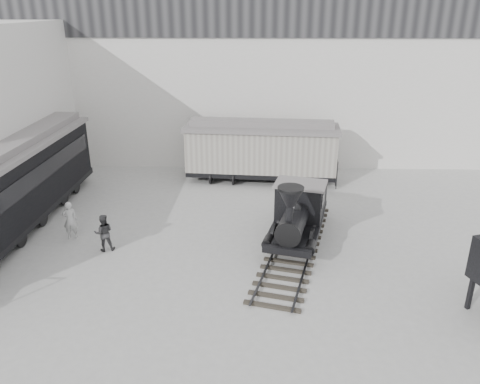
{
  "coord_description": "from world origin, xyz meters",
  "views": [
    {
      "loc": [
        0.19,
        -14.96,
        9.68
      ],
      "look_at": [
        -0.4,
        4.41,
        2.0
      ],
      "focal_mm": 35.0,
      "sensor_mm": 36.0,
      "label": 1
    }
  ],
  "objects_px": {
    "boxcar": "(261,149)",
    "passenger_coach": "(6,187)",
    "locomotive": "(298,216)",
    "visitor_b": "(104,233)",
    "visitor_a": "(70,220)"
  },
  "relations": [
    {
      "from": "visitor_b",
      "to": "locomotive",
      "type": "bearing_deg",
      "value": 171.0
    },
    {
      "from": "locomotive",
      "to": "passenger_coach",
      "type": "bearing_deg",
      "value": -169.14
    },
    {
      "from": "locomotive",
      "to": "visitor_a",
      "type": "xyz_separation_m",
      "value": [
        -10.07,
        0.02,
        -0.34
      ]
    },
    {
      "from": "visitor_a",
      "to": "passenger_coach",
      "type": "bearing_deg",
      "value": -26.13
    },
    {
      "from": "boxcar",
      "to": "passenger_coach",
      "type": "relative_size",
      "value": 0.62
    },
    {
      "from": "locomotive",
      "to": "visitor_b",
      "type": "xyz_separation_m",
      "value": [
        -8.25,
        -1.05,
        -0.4
      ]
    },
    {
      "from": "boxcar",
      "to": "passenger_coach",
      "type": "xyz_separation_m",
      "value": [
        -11.57,
        -7.1,
        0.23
      ]
    },
    {
      "from": "passenger_coach",
      "to": "visitor_a",
      "type": "xyz_separation_m",
      "value": [
        3.01,
        -0.74,
        -1.27
      ]
    },
    {
      "from": "boxcar",
      "to": "locomotive",
      "type": "bearing_deg",
      "value": -74.7
    },
    {
      "from": "passenger_coach",
      "to": "visitor_b",
      "type": "distance_m",
      "value": 5.33
    },
    {
      "from": "boxcar",
      "to": "visitor_a",
      "type": "xyz_separation_m",
      "value": [
        -8.55,
        -7.83,
        -1.03
      ]
    },
    {
      "from": "locomotive",
      "to": "boxcar",
      "type": "bearing_deg",
      "value": 115.1
    },
    {
      "from": "passenger_coach",
      "to": "boxcar",
      "type": "bearing_deg",
      "value": 32.73
    },
    {
      "from": "boxcar",
      "to": "passenger_coach",
      "type": "height_order",
      "value": "passenger_coach"
    },
    {
      "from": "boxcar",
      "to": "visitor_b",
      "type": "distance_m",
      "value": 11.22
    }
  ]
}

